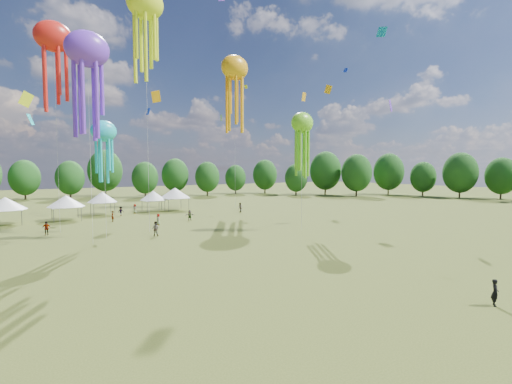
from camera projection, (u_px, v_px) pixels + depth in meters
ground at (391, 324)px, 18.60m from camera, size 300.00×300.00×0.00m
observer_main at (495, 293)px, 20.97m from camera, size 0.69×0.64×1.59m
spectator_near at (155, 229)px, 42.66m from camera, size 1.09×1.05×1.77m
spectators_far at (157, 214)px, 57.37m from camera, size 32.03×16.45×1.75m
festival_tents at (108, 198)px, 60.98m from camera, size 32.45×9.44×4.37m
show_kites at (181, 74)px, 53.73m from camera, size 38.20×31.70×30.91m
small_kites at (146, 20)px, 51.29m from camera, size 74.35×60.83×46.86m
treeline at (95, 176)px, 68.04m from camera, size 201.57×95.24×13.43m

